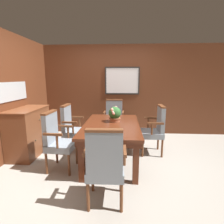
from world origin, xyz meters
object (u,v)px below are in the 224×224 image
object	(u,v)px
dining_table	(112,129)
potted_plant	(115,114)
chair_left_near	(57,138)
chair_left_far	(72,126)
sideboard_cabinet	(29,131)
chair_head_far	(114,118)
chair_head_near	(105,164)
chair_right_far	(155,128)

from	to	relation	value
dining_table	potted_plant	world-z (taller)	potted_plant
chair_left_near	chair_left_far	bearing A→B (deg)	0.61
potted_plant	sideboard_cabinet	bearing A→B (deg)	179.49
chair_left_near	chair_left_far	world-z (taller)	same
chair_left_near	sideboard_cabinet	bearing A→B (deg)	58.18
dining_table	chair_left_near	size ratio (longest dim) A/B	1.65
chair_head_far	chair_head_near	bearing A→B (deg)	-87.78
chair_right_far	chair_left_near	bearing A→B (deg)	-67.32
chair_left_near	chair_head_near	distance (m)	1.24
dining_table	sideboard_cabinet	size ratio (longest dim) A/B	1.65
sideboard_cabinet	chair_left_near	bearing A→B (deg)	-35.27
chair_left_near	chair_head_near	size ratio (longest dim) A/B	1.00
dining_table	chair_right_far	xyz separation A→B (m)	(0.88, 0.38, -0.07)
chair_left_far	chair_head_near	bearing A→B (deg)	-148.83
chair_head_near	chair_right_far	world-z (taller)	same
chair_head_near	chair_right_far	size ratio (longest dim) A/B	1.00
chair_head_far	sideboard_cabinet	world-z (taller)	chair_head_far
chair_head_far	sideboard_cabinet	bearing A→B (deg)	-147.18
chair_left_near	potted_plant	bearing A→B (deg)	-56.21
chair_right_far	chair_left_far	bearing A→B (deg)	-89.60
dining_table	potted_plant	bearing A→B (deg)	74.18
chair_head_far	potted_plant	size ratio (longest dim) A/B	3.32
chair_left_near	chair_head_far	distance (m)	1.84
chair_head_near	chair_right_far	distance (m)	1.82
chair_head_far	chair_head_near	size ratio (longest dim) A/B	1.00
dining_table	chair_right_far	size ratio (longest dim) A/B	1.65
dining_table	chair_head_near	size ratio (longest dim) A/B	1.65
chair_left_near	potted_plant	xyz separation A→B (m)	(0.96, 0.56, 0.31)
chair_head_near	chair_left_near	bearing A→B (deg)	-44.09
chair_head_far	chair_right_far	size ratio (longest dim) A/B	1.00
chair_right_far	sideboard_cabinet	size ratio (longest dim) A/B	1.00
chair_left_near	sideboard_cabinet	distance (m)	1.00
chair_head_far	potted_plant	distance (m)	1.09
chair_left_near	potted_plant	world-z (taller)	potted_plant
dining_table	chair_left_far	size ratio (longest dim) A/B	1.65
dining_table	chair_right_far	distance (m)	0.96
chair_left_far	chair_head_far	bearing A→B (deg)	-42.30
chair_left_far	potted_plant	bearing A→B (deg)	-98.61
chair_head_far	chair_head_near	distance (m)	2.44
chair_left_near	chair_head_near	world-z (taller)	same
chair_left_far	potted_plant	xyz separation A→B (m)	(0.92, -0.18, 0.31)
dining_table	sideboard_cabinet	distance (m)	1.74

